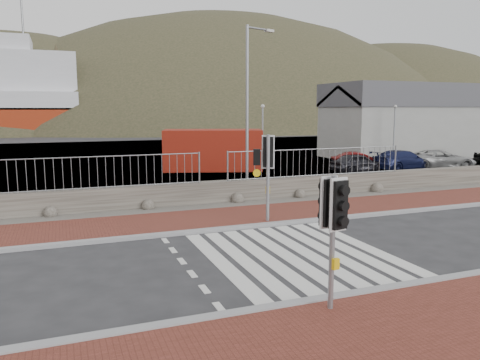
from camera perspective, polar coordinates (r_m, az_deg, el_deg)
name	(u,v)px	position (r m, az deg, el deg)	size (l,w,h in m)	color
ground	(296,254)	(12.72, 6.85, -8.94)	(220.00, 220.00, 0.00)	#28282B
sidewalk_near	(436,337)	(8.92, 22.75, -17.21)	(40.00, 4.00, 0.08)	brown
sidewalk_far	(237,217)	(16.67, -0.40, -4.50)	(40.00, 3.00, 0.08)	brown
kerb_near	(364,293)	(10.31, 14.88, -13.17)	(40.00, 0.25, 0.12)	gray
kerb_far	(253,226)	(15.32, 1.59, -5.65)	(40.00, 0.25, 0.12)	gray
zebra_crossing	(296,254)	(12.72, 6.86, -8.92)	(4.62, 5.60, 0.01)	silver
gravel_strip	(219,206)	(18.52, -2.58, -3.21)	(40.00, 1.50, 0.06)	#59544C
stone_wall	(213,192)	(19.18, -3.35, -1.52)	(40.00, 0.60, 0.90)	#4C473F
railing	(214,160)	(18.85, -3.25, 2.51)	(18.07, 0.07, 1.22)	gray
quay	(136,156)	(39.21, -12.56, 2.83)	(120.00, 40.00, 0.50)	#4C4C4F
water	(101,135)	(73.92, -16.64, 5.31)	(220.00, 50.00, 0.05)	#3F4C54
harbor_building	(402,120)	(39.98, 19.16, 6.88)	(12.20, 6.20, 5.80)	#9E9E99
hills_backdrop	(129,237)	(102.95, -13.43, -6.74)	(254.00, 90.00, 100.00)	#2E311D
traffic_signal_near	(333,215)	(8.82, 11.27, -4.20)	(0.41, 0.29, 2.63)	gray
traffic_signal_far	(267,160)	(15.58, 3.29, 2.51)	(0.73, 0.48, 3.00)	gray
streetlight	(249,102)	(20.34, 1.14, 9.45)	(1.49, 0.67, 7.32)	gray
shipping_container	(213,150)	(29.73, -3.33, 3.69)	(6.11, 2.55, 2.55)	maroon
car_a	(358,163)	(29.49, 14.14, 2.05)	(1.37, 3.41, 1.16)	black
car_b	(359,161)	(30.59, 14.33, 2.25)	(1.20, 3.44, 1.13)	#4F0B0B
car_c	(402,160)	(31.38, 19.19, 2.31)	(1.78, 4.38, 1.27)	#151B43
car_d	(441,159)	(33.14, 23.29, 2.34)	(1.99, 4.32, 1.20)	gray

